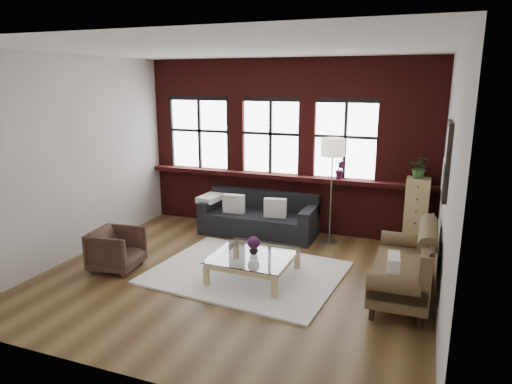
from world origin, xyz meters
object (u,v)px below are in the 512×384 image
(coffee_table, at_px, (254,266))
(drawer_chest, at_px, (416,214))
(vase, at_px, (254,250))
(vintage_settee, at_px, (402,261))
(floor_lamp, at_px, (331,188))
(armchair, at_px, (117,250))
(dark_sofa, at_px, (259,215))

(coffee_table, distance_m, drawer_chest, 3.01)
(coffee_table, bearing_deg, drawer_chest, 44.57)
(vase, relative_size, drawer_chest, 0.11)
(vintage_settee, height_order, floor_lamp, floor_lamp)
(drawer_chest, relative_size, floor_lamp, 0.61)
(vintage_settee, relative_size, floor_lamp, 0.91)
(vase, bearing_deg, drawer_chest, 44.57)
(armchair, height_order, coffee_table, armchair)
(armchair, xyz_separation_m, coffee_table, (2.05, 0.45, -0.14))
(dark_sofa, distance_m, coffee_table, 1.95)
(vintage_settee, xyz_separation_m, drawer_chest, (0.09, 1.91, 0.13))
(coffee_table, bearing_deg, armchair, -167.69)
(dark_sofa, bearing_deg, coffee_table, -71.62)
(armchair, relative_size, coffee_table, 0.61)
(dark_sofa, distance_m, vase, 1.94)
(armchair, xyz_separation_m, drawer_chest, (4.17, 2.53, 0.30))
(vintage_settee, distance_m, drawer_chest, 1.92)
(vintage_settee, distance_m, vase, 2.04)
(vase, bearing_deg, vintage_settee, 4.93)
(armchair, distance_m, floor_lamp, 3.67)
(dark_sofa, distance_m, armchair, 2.70)
(vase, xyz_separation_m, drawer_chest, (2.12, 2.09, 0.18))
(coffee_table, height_order, drawer_chest, drawer_chest)
(vase, distance_m, drawer_chest, 2.98)
(dark_sofa, xyz_separation_m, vintage_settee, (2.64, -1.67, 0.10))
(dark_sofa, bearing_deg, floor_lamp, 1.71)
(dark_sofa, bearing_deg, drawer_chest, 5.14)
(dark_sofa, relative_size, coffee_table, 1.88)
(armchair, xyz_separation_m, vase, (2.05, 0.45, 0.12))
(floor_lamp, bearing_deg, armchair, -139.83)
(drawer_chest, height_order, floor_lamp, floor_lamp)
(armchair, relative_size, drawer_chest, 0.57)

